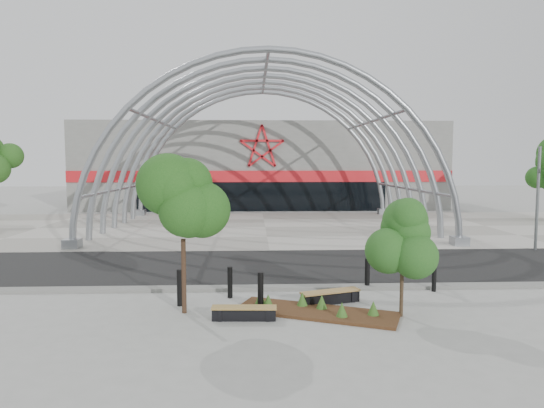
% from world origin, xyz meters
% --- Properties ---
extents(ground, '(140.00, 140.00, 0.00)m').
position_xyz_m(ground, '(0.00, 0.00, 0.00)').
color(ground, gray).
rests_on(ground, ground).
extents(road, '(140.00, 7.00, 0.02)m').
position_xyz_m(road, '(0.00, 3.50, 0.01)').
color(road, black).
rests_on(road, ground).
extents(forecourt, '(60.00, 17.00, 0.04)m').
position_xyz_m(forecourt, '(0.00, 15.50, 0.02)').
color(forecourt, gray).
rests_on(forecourt, ground).
extents(kerb, '(60.00, 0.50, 0.12)m').
position_xyz_m(kerb, '(0.00, -0.25, 0.06)').
color(kerb, slate).
rests_on(kerb, ground).
extents(arena_building, '(34.00, 15.24, 8.00)m').
position_xyz_m(arena_building, '(0.00, 33.45, 3.99)').
color(arena_building, slate).
rests_on(arena_building, ground).
extents(vault_canopy, '(20.80, 15.80, 20.36)m').
position_xyz_m(vault_canopy, '(0.00, 15.50, 0.02)').
color(vault_canopy, gray).
rests_on(vault_canopy, ground).
extents(planting_bed, '(4.86, 3.11, 0.49)m').
position_xyz_m(planting_bed, '(0.97, -2.91, 0.12)').
color(planting_bed, '#392212').
rests_on(planting_bed, ground).
extents(signal_pole, '(0.18, 0.73, 5.16)m').
position_xyz_m(signal_pole, '(13.26, 6.64, 2.70)').
color(signal_pole, slate).
rests_on(signal_pole, ground).
extents(street_tree_0, '(1.88, 1.88, 4.28)m').
position_xyz_m(street_tree_0, '(-2.84, -2.73, 3.08)').
color(street_tree_0, black).
rests_on(street_tree_0, ground).
extents(street_tree_1, '(1.33, 1.33, 3.14)m').
position_xyz_m(street_tree_1, '(3.41, -3.29, 2.26)').
color(street_tree_1, '#33291A').
rests_on(street_tree_1, ground).
extents(bench_0, '(1.84, 0.48, 0.38)m').
position_xyz_m(bench_0, '(-1.08, -3.42, 0.19)').
color(bench_0, black).
rests_on(bench_0, ground).
extents(bench_1, '(1.97, 1.03, 0.41)m').
position_xyz_m(bench_1, '(1.59, -1.95, 0.20)').
color(bench_1, black).
rests_on(bench_1, ground).
extents(bollard_0, '(0.18, 0.18, 1.13)m').
position_xyz_m(bollard_0, '(-3.07, -2.01, 0.56)').
color(bollard_0, black).
rests_on(bollard_0, ground).
extents(bollard_1, '(0.18, 0.18, 1.12)m').
position_xyz_m(bollard_1, '(-0.60, -2.44, 0.56)').
color(bollard_1, black).
rests_on(bollard_1, ground).
extents(bollard_2, '(0.16, 0.16, 1.02)m').
position_xyz_m(bollard_2, '(-1.57, -1.21, 0.51)').
color(bollard_2, black).
rests_on(bollard_2, ground).
extents(bollard_3, '(0.17, 0.17, 1.07)m').
position_xyz_m(bollard_3, '(3.16, -0.23, 0.53)').
color(bollard_3, black).
rests_on(bollard_3, ground).
extents(bollard_4, '(0.15, 0.15, 0.92)m').
position_xyz_m(bollard_4, '(5.34, -0.71, 0.46)').
color(bollard_4, black).
rests_on(bollard_4, ground).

